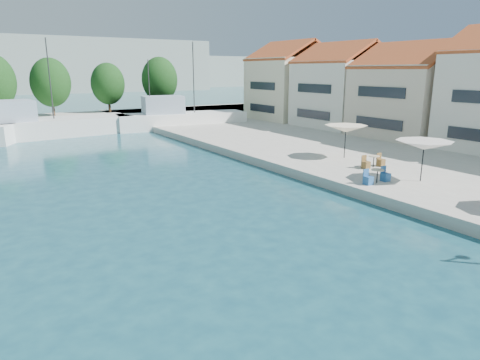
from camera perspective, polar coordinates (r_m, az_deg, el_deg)
quay_right at (r=40.39m, az=23.15°, el=4.22°), size 32.00×92.00×0.60m
quay_far at (r=60.02m, az=-29.35°, el=6.53°), size 90.00×16.00×0.60m
hill_east at (r=179.95m, az=-16.12°, el=13.71°), size 140.00×40.00×12.00m
building_04 at (r=43.29m, az=22.05°, el=11.24°), size 9.00×8.80×9.20m
building_05 at (r=49.15m, az=13.45°, el=12.43°), size 8.40×8.80×9.70m
building_06 at (r=55.85m, az=6.74°, el=13.16°), size 9.00×8.80×10.20m
trawler_03 at (r=48.24m, az=-26.27°, el=6.31°), size 19.75×6.91×10.20m
trawler_04 at (r=51.10m, az=-8.10°, el=8.03°), size 15.30×6.27×10.20m
tree_06 at (r=64.01m, az=-23.94°, el=11.80°), size 5.20×5.20×7.69m
tree_07 at (r=66.88m, az=-17.21°, el=12.15°), size 4.81×4.81×7.12m
tree_08 at (r=68.15m, az=-10.66°, el=13.01°), size 5.42×5.42×8.03m
umbrella_white at (r=25.72m, az=23.34°, el=4.28°), size 3.10×3.10×2.30m
umbrella_cream at (r=31.08m, az=13.94°, el=6.65°), size 2.99×2.99×2.33m
cafe_table_02 at (r=24.83m, az=17.80°, el=0.28°), size 1.82×0.70×0.76m
cafe_table_03 at (r=28.75m, az=17.37°, el=2.19°), size 1.82×0.70×0.76m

